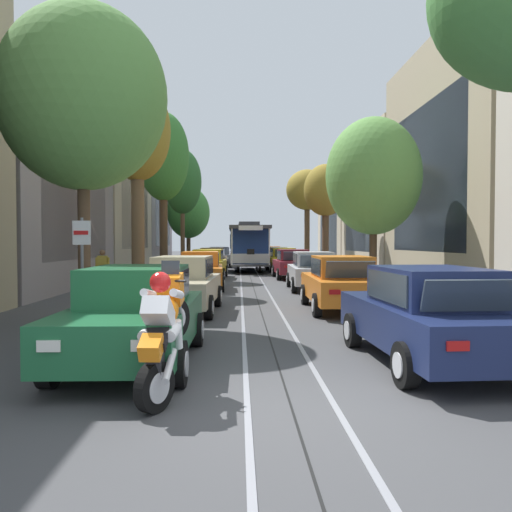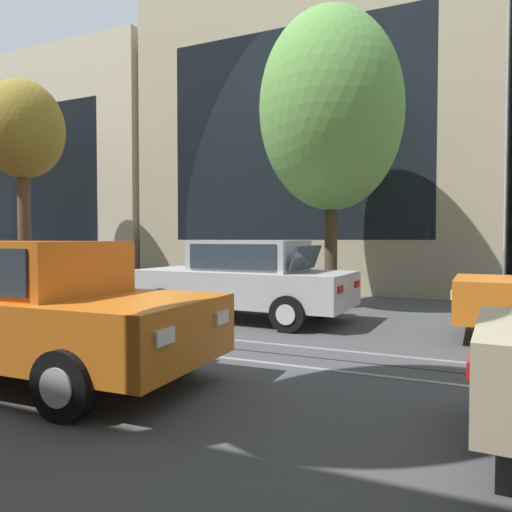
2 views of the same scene
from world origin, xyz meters
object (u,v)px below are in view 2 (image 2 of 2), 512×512
at_px(parked_car_silver_mid_right, 245,279).
at_px(street_tree_kerb_right_mid, 23,132).
at_px(street_tree_kerb_right_second, 332,111).
at_px(parked_car_orange_mid_left, 30,309).
at_px(parked_car_maroon_fourth_right, 14,271).

distance_m(parked_car_silver_mid_right, street_tree_kerb_right_mid, 9.77).
height_order(parked_car_silver_mid_right, street_tree_kerb_right_second, street_tree_kerb_right_second).
bearing_deg(parked_car_silver_mid_right, parked_car_orange_mid_left, 173.79).
height_order(street_tree_kerb_right_second, street_tree_kerb_right_mid, street_tree_kerb_right_second).
bearing_deg(parked_car_maroon_fourth_right, street_tree_kerb_right_second, -72.81).
xyz_separation_m(parked_car_silver_mid_right, street_tree_kerb_right_mid, (2.02, 8.63, 4.12)).
xyz_separation_m(street_tree_kerb_right_second, street_tree_kerb_right_mid, (-0.16, 9.78, 0.39)).
bearing_deg(parked_car_orange_mid_left, parked_car_maroon_fourth_right, 52.65).
distance_m(parked_car_orange_mid_left, parked_car_silver_mid_right, 4.68).
relative_size(parked_car_orange_mid_left, parked_car_silver_mid_right, 1.00).
bearing_deg(parked_car_orange_mid_left, street_tree_kerb_right_second, -13.62).
bearing_deg(street_tree_kerb_right_second, parked_car_orange_mid_left, 166.38).
relative_size(parked_car_orange_mid_left, street_tree_kerb_right_second, 0.65).
bearing_deg(street_tree_kerb_right_second, street_tree_kerb_right_mid, 90.96).
bearing_deg(parked_car_orange_mid_left, parked_car_silver_mid_right, -6.21).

